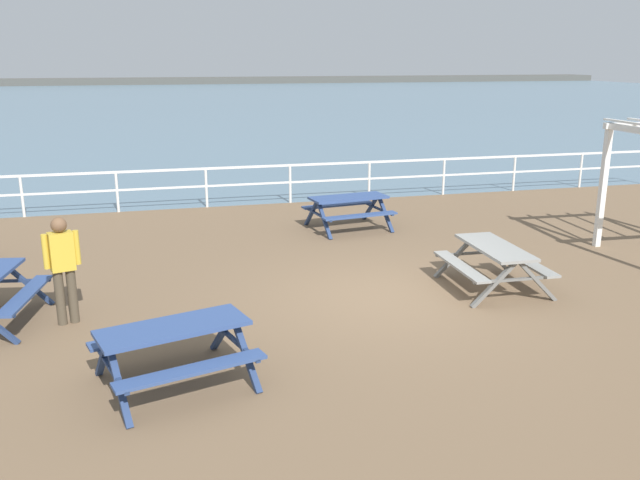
% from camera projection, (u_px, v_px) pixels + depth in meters
% --- Properties ---
extents(ground_plane, '(30.00, 24.00, 0.20)m').
position_uv_depth(ground_plane, '(384.00, 301.00, 11.35)').
color(ground_plane, brown).
extents(sea_band, '(142.00, 90.00, 0.01)m').
position_uv_depth(sea_band, '(188.00, 102.00, 60.59)').
color(sea_band, slate).
rests_on(sea_band, ground).
extents(distant_shoreline, '(142.00, 6.00, 1.80)m').
position_uv_depth(distant_shoreline, '(170.00, 84.00, 100.75)').
color(distant_shoreline, '#4C4C47').
rests_on(distant_shoreline, ground).
extents(seaward_railing, '(23.07, 0.07, 1.08)m').
position_uv_depth(seaward_railing, '(290.00, 176.00, 18.36)').
color(seaward_railing, white).
rests_on(seaward_railing, ground).
extents(picnic_table_near_left, '(2.14, 1.94, 0.80)m').
position_uv_depth(picnic_table_near_left, '(174.00, 340.00, 8.13)').
color(picnic_table_near_left, '#334C84').
rests_on(picnic_table_near_left, ground).
extents(picnic_table_near_right, '(1.59, 1.84, 0.80)m').
position_uv_depth(picnic_table_near_right, '(494.00, 256.00, 11.54)').
color(picnic_table_near_right, gray).
rests_on(picnic_table_near_right, ground).
extents(picnic_table_far_right, '(2.00, 1.76, 0.80)m').
position_uv_depth(picnic_table_far_right, '(349.00, 205.00, 15.60)').
color(picnic_table_far_right, '#334C84').
rests_on(picnic_table_far_right, ground).
extents(visitor, '(0.51, 0.31, 1.66)m').
position_uv_depth(visitor, '(63.00, 264.00, 9.92)').
color(visitor, '#4C4233').
rests_on(visitor, ground).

